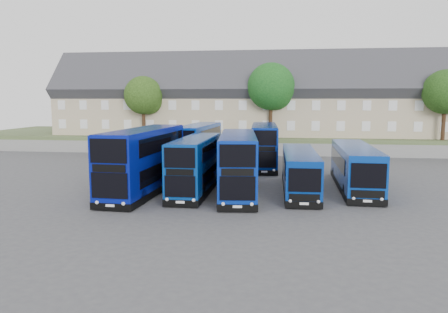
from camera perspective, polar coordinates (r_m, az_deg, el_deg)
ground at (r=29.59m, az=0.73°, el=-5.67°), size 120.00×120.00×0.00m
retaining_wall at (r=53.06m, az=3.84°, el=0.99°), size 70.00×0.40×1.50m
earth_bank at (r=62.96m, az=4.45°, el=2.23°), size 80.00×20.00×2.00m
terrace_row at (r=58.61m, az=7.24°, el=7.28°), size 60.00×10.40×11.20m
dd_front_left at (r=32.05m, az=-10.40°, el=-0.67°), size 3.25×11.67×4.59m
dd_front_mid at (r=31.75m, az=-3.71°, el=-1.23°), size 2.32×9.93×3.94m
dd_front_right at (r=30.99m, az=1.83°, el=-1.12°), size 3.48×10.92×4.27m
dd_rear_left at (r=43.04m, az=-3.38°, el=1.25°), size 3.09×10.77×4.23m
dd_rear_right at (r=43.60m, az=5.26°, el=1.29°), size 2.93×10.67×4.20m
coach_east_a at (r=32.36m, az=9.84°, el=-1.99°), size 2.50×11.00×2.99m
coach_east_b at (r=34.41m, az=16.71°, el=-1.44°), size 2.72×11.89×3.24m
tree_west at (r=56.42m, az=-10.34°, el=7.68°), size 4.80×4.80×7.65m
tree_mid at (r=54.24m, az=6.31°, el=8.84°), size 5.76×5.76×9.18m
tree_east at (r=56.87m, az=27.05°, el=7.33°), size 5.12×5.12×8.16m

